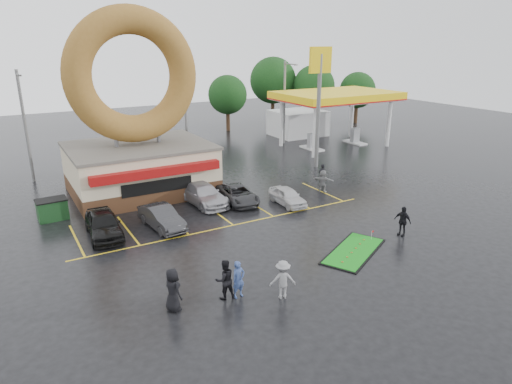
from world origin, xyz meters
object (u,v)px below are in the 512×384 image
gas_station (319,109)px  car_white (288,196)px  streetlight_mid (186,110)px  streetlight_left (25,124)px  car_grey (237,194)px  car_black (103,224)px  car_dgrey (162,217)px  putting_green (354,251)px  dumpster (52,210)px  person_blue (239,279)px  shell_sign (319,85)px  streetlight_right (285,101)px  donut_shop (138,134)px  person_cameraman (402,221)px  car_silver (203,194)px

gas_station → car_white: (-14.89, -16.02, -3.09)m
streetlight_mid → car_white: (1.11, -16.00, -4.17)m
streetlight_left → car_grey: 18.22m
car_black → streetlight_left: bearing=104.1°
car_dgrey → car_grey: bearing=8.5°
putting_green → dumpster: bearing=135.5°
person_blue → car_grey: bearing=54.3°
car_black → dumpster: (-2.28, 4.44, -0.13)m
car_black → car_white: (12.55, -0.83, -0.17)m
shell_sign → streetlight_right: 10.68m
car_white → car_dgrey: bearing=180.0°
person_blue → shell_sign: bearing=36.1°
putting_green → car_grey: bearing=99.8°
streetlight_right → car_white: bearing=-122.6°
streetlight_left → person_blue: 25.27m
gas_station → shell_sign: bearing=-128.1°
dumpster → car_black: bearing=-65.8°
car_black → car_dgrey: 3.45m
gas_station → person_blue: gas_station is taller
gas_station → streetlight_mid: (-16.00, -0.02, 1.08)m
donut_shop → streetlight_mid: 10.59m
car_dgrey → putting_green: size_ratio=0.79×
streetlight_left → shell_sign: bearing=-19.0°
gas_station → dumpster: gas_station is taller
person_blue → dumpster: person_blue is taller
person_cameraman → streetlight_left: bearing=-155.0°
donut_shop → car_dgrey: donut_shop is taller
shell_sign → streetlight_left: size_ratio=1.18×
streetlight_mid → car_grey: 14.57m
car_dgrey → person_cameraman: 14.62m
streetlight_right → car_silver: (-16.03, -13.92, -4.06)m
car_dgrey → gas_station: bearing=25.6°
car_dgrey → car_grey: 6.51m
shell_sign → putting_green: 19.21m
car_silver → person_blue: person_blue is taller
streetlight_left → person_blue: (6.34, -24.15, -3.90)m
car_black → shell_sign: bearing=20.9°
shell_sign → car_silver: 15.17m
car_white → putting_green: car_white is taller
gas_station → car_grey: size_ratio=3.10×
streetlight_right → putting_green: size_ratio=1.71×
streetlight_right → person_blue: size_ratio=5.10×
person_cameraman → person_blue: bearing=-97.2°
donut_shop → gas_station: donut_shop is taller
streetlight_mid → gas_station: bearing=0.1°
gas_station → streetlight_left: 30.04m
gas_station → shell_sign: 11.93m
streetlight_left → streetlight_mid: size_ratio=1.00×
shell_sign → streetlight_right: size_ratio=1.18×
streetlight_left → person_cameraman: bearing=-51.8°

